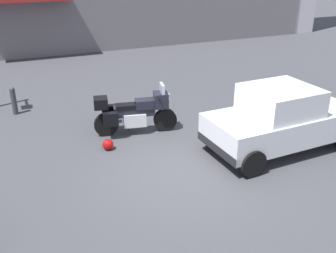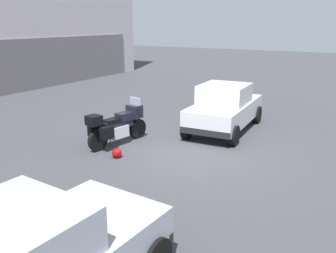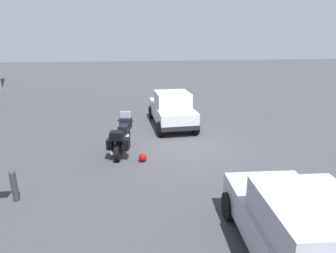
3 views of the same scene
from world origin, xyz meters
name	(u,v)px [view 1 (image 1 of 3)]	position (x,y,z in m)	size (l,w,h in m)	color
ground_plane	(190,168)	(0.00, 0.00, 0.00)	(80.00, 80.00, 0.00)	#38383D
motorcycle	(134,112)	(-0.60, 2.30, 0.62)	(2.25, 0.97, 1.36)	black
helmet	(108,145)	(-1.53, 1.62, 0.14)	(0.28, 0.28, 0.28)	#990C0C
car_hatchback_near	(281,119)	(2.46, 0.01, 0.81)	(3.94, 1.96, 1.64)	silver
bollard_curbside	(14,100)	(-3.54, 5.03, 0.46)	(0.16, 0.16, 0.87)	#333338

